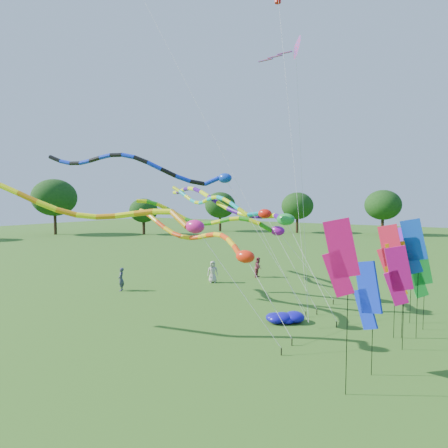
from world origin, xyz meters
The scene contains 21 objects.
ground centered at (0.00, 0.00, 0.00)m, with size 160.00×160.00×0.00m, color #275B18.
tree_ring centered at (-0.31, -0.56, 5.53)m, with size 117.91×116.86×9.55m.
tube_kite_red centered at (-3.60, 3.91, 4.01)m, with size 12.43×3.97×6.01m.
tube_kite_orange centered at (-5.21, -2.13, 5.79)m, with size 14.88×5.32×7.82m.
tube_kite_purple centered at (-4.53, 8.23, 5.81)m, with size 15.72×7.02×7.75m.
tube_kite_blue centered at (-6.23, 2.69, 7.85)m, with size 14.51×4.74×9.36m.
tube_kite_cyan centered at (-4.81, 8.03, 5.82)m, with size 12.66×3.73×7.61m.
tube_kite_green centered at (-3.91, 6.79, 4.79)m, with size 11.80×3.83×6.67m.
delta_kite_high_c centered at (0.39, 7.16, 14.52)m, with size 4.37×4.02×15.23m.
banner_pole_orange centered at (6.17, 4.97, 3.08)m, with size 1.14×0.41×4.34m.
banner_pole_red centered at (5.86, 4.86, 3.82)m, with size 1.16×0.12×5.09m.
banner_pole_magenta_a centered at (5.31, -1.24, 4.33)m, with size 1.14×0.38×5.61m.
banner_pole_magenta_b centered at (6.36, 3.57, 3.05)m, with size 1.12×0.45×4.31m.
banner_pole_violet centered at (6.25, 7.62, 3.61)m, with size 1.10×0.54×4.87m.
banner_pole_blue_a centered at (5.75, 0.75, 2.79)m, with size 1.09×0.56×4.04m.
banner_pole_green centered at (6.89, 6.65, 2.76)m, with size 1.09×0.56×4.01m.
banner_pole_blue_b centered at (6.70, 5.37, 4.07)m, with size 1.16×0.15×5.34m.
blue_nylon_heap centered at (1.29, 4.15, 0.25)m, with size 1.89×1.71×0.56m.
person_a centered at (-6.88, 9.72, 0.80)m, with size 0.78×0.51×1.60m, color #BAB2A8.
person_b centered at (-10.71, 4.39, 0.78)m, with size 0.57×0.37×1.56m, color #393B50.
person_c centered at (-4.90, 13.23, 0.79)m, with size 0.77×0.60×1.58m, color maroon.
Camera 1 is at (8.41, -12.88, 6.17)m, focal length 30.00 mm.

